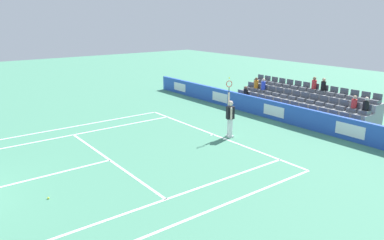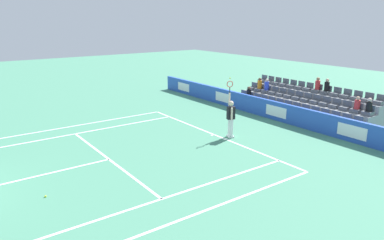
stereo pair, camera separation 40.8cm
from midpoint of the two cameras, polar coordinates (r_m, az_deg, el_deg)
name	(u,v)px [view 1 (the left image)]	position (r m, az deg, el deg)	size (l,w,h in m)	color
line_baseline	(214,134)	(17.82, 2.75, -2.29)	(10.97, 0.10, 0.01)	white
line_service	(110,160)	(15.10, -13.55, -6.15)	(8.23, 0.10, 0.01)	white
line_centre_service	(25,181)	(14.26, -25.47, -8.64)	(0.10, 6.40, 0.01)	white
line_singles_sideline_left	(64,137)	(18.62, -20.02, -2.46)	(0.10, 11.89, 0.01)	white
line_singles_sideline_right	(154,204)	(11.56, -7.09, -12.92)	(0.10, 11.89, 0.01)	white
line_doubles_sideline_left	(55,130)	(19.89, -21.23, -1.45)	(0.10, 11.89, 0.01)	white
line_doubles_sideline_right	(179,223)	(10.54, -3.17, -15.86)	(0.10, 11.89, 0.01)	white
line_centre_mark	(212,135)	(17.76, 2.50, -2.35)	(0.10, 0.20, 0.01)	white
sponsor_barrier	(275,111)	(20.76, 12.36, 1.45)	(22.66, 0.22, 1.04)	blue
tennis_player	(230,117)	(17.27, 5.33, 0.49)	(0.51, 0.43, 2.85)	white
stadium_stand	(301,104)	(22.53, 16.21, 2.38)	(8.68, 2.85, 2.18)	gray
loose_tennis_ball	(48,198)	(12.65, -22.53, -11.28)	(0.07, 0.07, 0.07)	#D1E533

